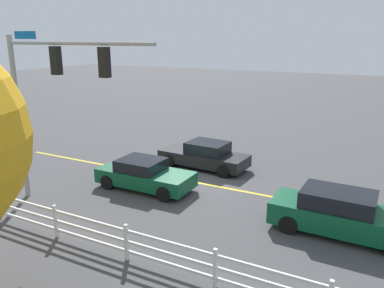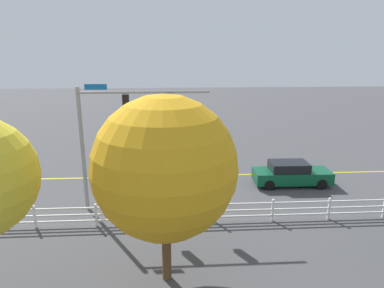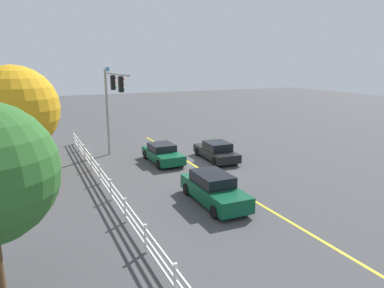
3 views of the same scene
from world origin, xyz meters
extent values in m
plane|color=#444447|center=(0.00, 0.00, 0.00)|extent=(120.00, 120.00, 0.00)
cube|color=gold|center=(-4.00, 0.00, 0.00)|extent=(28.00, 0.16, 0.01)
cylinder|color=gray|center=(5.13, 4.65, 3.27)|extent=(0.20, 0.20, 6.54)
cylinder|color=gray|center=(1.84, 4.65, 6.24)|extent=(6.57, 0.12, 0.12)
cube|color=#0C59B2|center=(4.23, 4.67, 6.52)|extent=(1.10, 0.03, 0.28)
cube|color=black|center=(2.79, 4.65, 5.64)|extent=(0.32, 0.28, 1.00)
sphere|color=red|center=(2.79, 4.50, 5.96)|extent=(0.17, 0.17, 0.17)
sphere|color=orange|center=(2.79, 4.50, 5.64)|extent=(0.17, 0.17, 0.17)
sphere|color=#148C19|center=(2.79, 4.50, 5.32)|extent=(0.17, 0.17, 0.17)
cube|color=black|center=(0.58, 4.65, 5.64)|extent=(0.32, 0.28, 1.00)
sphere|color=red|center=(0.58, 4.50, 5.96)|extent=(0.17, 0.17, 0.17)
sphere|color=orange|center=(0.58, 4.50, 5.64)|extent=(0.17, 0.17, 0.17)
sphere|color=#148C19|center=(0.58, 4.50, 5.32)|extent=(0.17, 0.17, 0.17)
cube|color=#0C4C2D|center=(-7.05, 2.02, 0.59)|extent=(4.82, 1.83, 0.75)
cube|color=black|center=(-6.82, 2.02, 1.24)|extent=(2.37, 1.60, 0.55)
cylinder|color=black|center=(-8.70, 1.25, 0.32)|extent=(0.64, 0.23, 0.64)
cylinder|color=black|center=(-8.66, 2.86, 0.32)|extent=(0.64, 0.23, 0.64)
cylinder|color=black|center=(-5.45, 1.19, 0.32)|extent=(0.64, 0.23, 0.64)
cylinder|color=black|center=(-5.41, 2.79, 0.32)|extent=(0.64, 0.23, 0.64)
cube|color=black|center=(0.19, -2.09, 0.51)|extent=(4.61, 2.00, 0.58)
cube|color=black|center=(-0.03, -2.07, 1.09)|extent=(2.02, 1.68, 0.57)
cylinder|color=black|center=(1.77, -1.36, 0.32)|extent=(0.65, 0.26, 0.64)
cylinder|color=black|center=(1.68, -2.98, 0.32)|extent=(0.65, 0.26, 0.64)
cylinder|color=black|center=(-1.30, -1.19, 0.32)|extent=(0.65, 0.26, 0.64)
cylinder|color=black|center=(-1.39, -2.81, 0.32)|extent=(0.65, 0.26, 0.64)
cube|color=#0C4C2D|center=(1.17, 1.69, 0.53)|extent=(4.26, 1.80, 0.62)
cube|color=black|center=(1.38, 1.69, 1.08)|extent=(1.89, 1.61, 0.48)
cylinder|color=black|center=(-0.27, 0.85, 0.32)|extent=(0.64, 0.22, 0.64)
cylinder|color=black|center=(-0.28, 2.51, 0.32)|extent=(0.64, 0.22, 0.64)
cylinder|color=black|center=(2.62, 0.87, 0.32)|extent=(0.64, 0.22, 0.64)
cylinder|color=black|center=(2.61, 2.52, 0.32)|extent=(0.64, 0.22, 0.64)
cube|color=white|center=(-10.22, 6.66, 0.57)|extent=(0.10, 0.10, 1.15)
cube|color=white|center=(-7.33, 6.66, 0.57)|extent=(0.10, 0.10, 1.15)
cube|color=white|center=(-4.44, 6.66, 0.57)|extent=(0.10, 0.10, 1.15)
cube|color=white|center=(-1.56, 6.66, 0.57)|extent=(0.10, 0.10, 1.15)
cube|color=white|center=(1.33, 6.66, 0.57)|extent=(0.10, 0.10, 1.15)
cube|color=white|center=(4.22, 6.66, 0.57)|extent=(0.10, 0.10, 1.15)
cube|color=white|center=(7.11, 6.66, 0.57)|extent=(0.10, 0.10, 1.15)
cube|color=white|center=(-3.00, 6.66, 0.95)|extent=(26.00, 0.06, 0.09)
cube|color=white|center=(-3.00, 6.66, 0.60)|extent=(26.00, 0.06, 0.09)
cube|color=white|center=(-3.00, 6.66, 0.28)|extent=(26.00, 0.06, 0.09)
cylinder|color=brown|center=(0.77, 10.84, 1.25)|extent=(0.34, 0.34, 2.50)
sphere|color=gold|center=(0.77, 10.84, 4.38)|extent=(5.01, 5.01, 5.01)
camera|label=1|loc=(-8.09, 14.86, 6.44)|focal=36.30mm
camera|label=2|loc=(0.52, 21.80, 8.16)|focal=31.71mm
camera|label=3|loc=(-21.90, 10.25, 6.96)|focal=33.24mm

